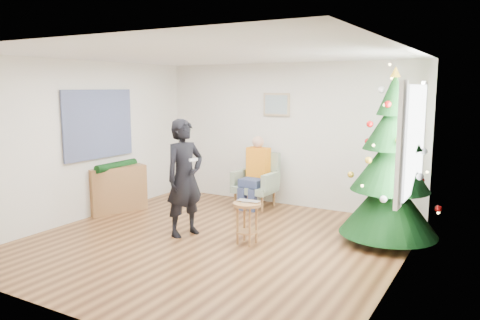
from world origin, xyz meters
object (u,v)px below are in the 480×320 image
Objects in this scene: christmas_tree at (391,166)px; stool at (247,223)px; console at (117,189)px; armchair at (257,187)px; standing_man at (185,178)px.

stool is (-1.69, -1.04, -0.80)m from christmas_tree.
console is (-4.47, -0.68, -0.70)m from christmas_tree.
armchair is 2.47m from console.
stool is 0.60× the size of armchair.
christmas_tree reaches higher than stool.
standing_man is (-0.99, -0.10, 0.56)m from stool.
console is at bearing 93.98° from standing_man.
christmas_tree is at bearing -16.34° from armchair.
standing_man is at bearing -157.02° from christmas_tree.
armchair is (-0.85, 1.89, 0.06)m from stool.
armchair is 2.05m from standing_man.
stool is 2.07m from armchair.
stool is at bearing -63.62° from armchair.
christmas_tree is 2.48× the size of armchair.
standing_man is at bearing -174.46° from stool.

